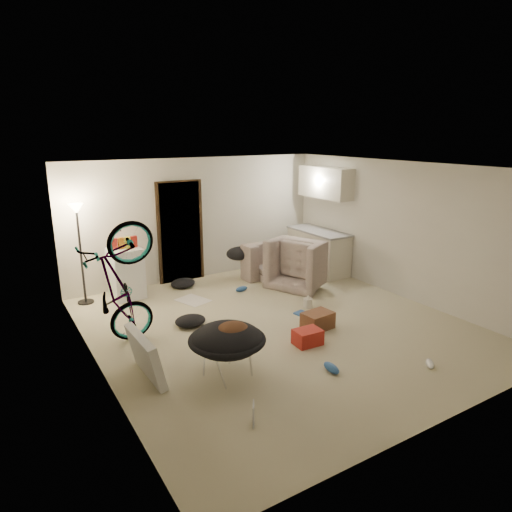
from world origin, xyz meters
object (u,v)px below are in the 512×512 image
drink_case_a (318,320)px  armchair (304,267)px  mini_fridge (126,273)px  saucer_chair (227,346)px  tv_box (145,356)px  floor_lamp (79,232)px  juicer (308,302)px  bicycle (121,314)px  sofa (277,259)px  kitchen_counter (318,252)px  drink_case_b (308,337)px

drink_case_a → armchair: bearing=52.5°
mini_fridge → drink_case_a: mini_fridge is taller
saucer_chair → tv_box: bearing=151.1°
floor_lamp → drink_case_a: size_ratio=3.88×
armchair → mini_fridge: size_ratio=1.17×
floor_lamp → juicer: (3.30, -2.27, -1.21)m
mini_fridge → floor_lamp: bearing=169.4°
bicycle → drink_case_a: size_ratio=4.04×
sofa → saucer_chair: size_ratio=1.99×
bicycle → saucer_chair: size_ratio=1.93×
kitchen_counter → armchair: size_ratio=1.37×
sofa → drink_case_b: 3.62m
kitchen_counter → drink_case_a: size_ratio=3.22×
sofa → juicer: bearing=67.4°
kitchen_counter → drink_case_a: kitchen_counter is taller
kitchen_counter → drink_case_a: 3.12m
drink_case_a → bicycle: bearing=154.4°
drink_case_b → saucer_chair: bearing=-169.9°
drink_case_a → kitchen_counter: bearing=45.2°
armchair → tv_box: armchair is taller
sofa → mini_fridge: size_ratio=2.06×
sofa → juicer: (-0.73, -2.07, -0.19)m
tv_box → drink_case_a: (2.78, 0.05, -0.17)m
armchair → bicycle: (-3.93, -0.86, 0.14)m
saucer_chair → drink_case_a: (1.89, 0.54, -0.28)m
floor_lamp → tv_box: floor_lamp is taller
sofa → drink_case_b: bearing=60.0°
bicycle → drink_case_b: 2.70m
drink_case_a → juicer: size_ratio=2.02×
kitchen_counter → drink_case_b: (-2.42, -2.78, -0.33)m
drink_case_b → juicer: size_ratio=1.70×
bicycle → juicer: (3.20, -0.21, -0.40)m
mini_fridge → sofa: bearing=-4.6°
mini_fridge → bicycle: bearing=-110.9°
sofa → drink_case_a: bearing=64.9°
floor_lamp → mini_fridge: floor_lamp is taller
floor_lamp → drink_case_a: (2.88, -3.06, -1.17)m
armchair → sofa: bearing=-24.8°
floor_lamp → sofa: 4.17m
sofa → bicycle: bicycle is taller
floor_lamp → drink_case_a: bearing=-46.7°
mini_fridge → tv_box: size_ratio=1.04×
drink_case_a → drink_case_b: bearing=-148.8°
mini_fridge → tv_box: (-0.64, -3.01, -0.17)m
armchair → juicer: (-0.73, -1.07, -0.26)m
drink_case_a → sofa: bearing=62.2°
armchair → juicer: armchair is taller
armchair → mini_fridge: 3.47m
floor_lamp → saucer_chair: (0.99, -3.60, -0.90)m
armchair → saucer_chair: size_ratio=1.13×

